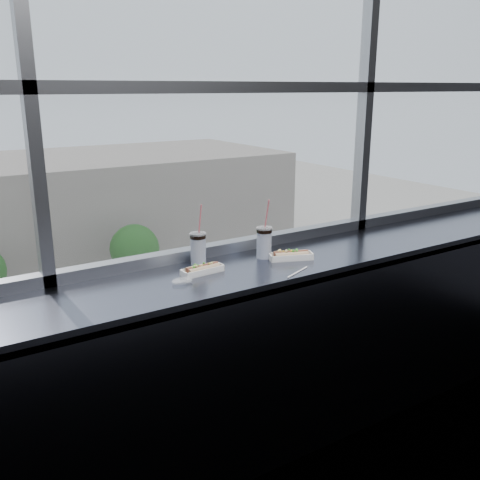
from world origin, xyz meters
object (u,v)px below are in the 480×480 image
hotdog_tray_left (202,269)px  wrapper (182,281)px  soda_cup_right (264,241)px  car_near_d (153,384)px  pedestrian_d (107,291)px  loose_straw (298,272)px  car_far_c (194,294)px  soda_cup_left (198,247)px  pedestrian_c (52,305)px  tree_right (135,249)px  hotdog_tray_right (291,255)px

hotdog_tray_left → wrapper: hotdog_tray_left is taller
soda_cup_right → car_near_d: (5.85, 16.20, -11.02)m
hotdog_tray_left → pedestrian_d: size_ratio=0.10×
hotdog_tray_left → pedestrian_d: hotdog_tray_left is taller
soda_cup_right → wrapper: 0.57m
loose_straw → car_far_c: 29.38m
hotdog_tray_left → soda_cup_right: soda_cup_right is taller
soda_cup_right → wrapper: bearing=-168.3°
soda_cup_left → pedestrian_c: (4.79, 27.11, -11.13)m
hotdog_tray_left → soda_cup_right: 0.42m
pedestrian_c → tree_right: bearing=-79.7°
hotdog_tray_left → car_far_c: size_ratio=0.03×
loose_straw → tree_right: loose_straw is taller
car_far_c → hotdog_tray_left: bearing=155.2°
hotdog_tray_right → loose_straw: size_ratio=1.28×
hotdog_tray_right → pedestrian_c: 29.78m
car_far_c → tree_right: (-2.04, 4.00, 2.10)m
loose_straw → car_near_d: (5.84, 16.50, -10.92)m
soda_cup_right → car_far_c: size_ratio=0.05×
soda_cup_right → tree_right: (9.94, 28.20, -8.93)m
hotdog_tray_right → wrapper: hotdog_tray_right is taller
pedestrian_d → soda_cup_left: bearing=-106.5°
loose_straw → soda_cup_right: bearing=67.9°
soda_cup_left → pedestrian_d: 30.57m
car_far_c → soda_cup_left: bearing=155.2°
soda_cup_left → loose_straw: 0.54m
soda_cup_left → tree_right: 31.23m
hotdog_tray_right → soda_cup_left: soda_cup_left is taller
hotdog_tray_left → soda_cup_right: (0.41, 0.05, 0.07)m
soda_cup_right → car_far_c: 29.17m
hotdog_tray_left → soda_cup_left: 0.17m
hotdog_tray_left → hotdog_tray_right: hotdog_tray_right is taller
pedestrian_d → pedestrian_c: bearing=-176.3°
tree_right → car_far_c: bearing=-63.0°
hotdog_tray_right → car_near_d: bearing=92.0°
wrapper → tree_right: 31.47m
soda_cup_left → tree_right: soda_cup_left is taller
soda_cup_right → pedestrian_d: size_ratio=0.15×
pedestrian_d → car_far_c: bearing=-37.3°
wrapper → car_near_d: bearing=68.6°
soda_cup_left → wrapper: soda_cup_left is taller
soda_cup_left → loose_straw: (0.36, -0.39, -0.09)m
pedestrian_d → tree_right: (2.18, 0.78, 2.14)m
hotdog_tray_right → wrapper: (-0.66, -0.01, -0.01)m
wrapper → car_near_d: (6.40, 16.32, -10.93)m
hotdog_tray_left → car_near_d: 20.56m
car_near_d → tree_right: (4.09, 12.00, 2.09)m
wrapper → pedestrian_c: 29.89m
wrapper → tree_right: wrapper is taller
hotdog_tray_left → pedestrian_c: 29.80m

